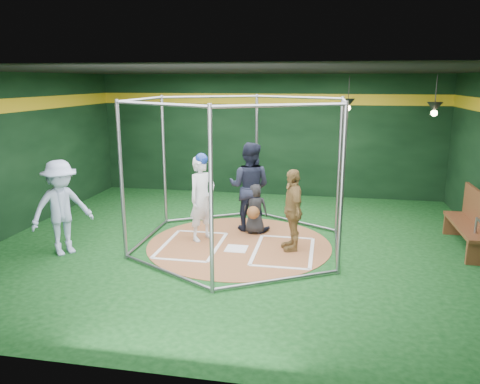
% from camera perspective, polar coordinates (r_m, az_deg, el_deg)
% --- Properties ---
extents(room_shell, '(10.10, 9.10, 3.53)m').
position_cam_1_polar(room_shell, '(9.34, -0.10, 3.78)').
color(room_shell, '#0B3410').
rests_on(room_shell, ground).
extents(clay_disc, '(3.80, 3.80, 0.01)m').
position_cam_1_polar(clay_disc, '(9.78, -0.11, -6.38)').
color(clay_disc, '#965B36').
rests_on(clay_disc, ground).
extents(home_plate, '(0.43, 0.43, 0.01)m').
position_cam_1_polar(home_plate, '(9.50, -0.45, -6.92)').
color(home_plate, white).
rests_on(home_plate, clay_disc).
extents(batter_box_left, '(1.17, 1.77, 0.01)m').
position_cam_1_polar(batter_box_left, '(9.76, -5.91, -6.43)').
color(batter_box_left, white).
rests_on(batter_box_left, clay_disc).
extents(batter_box_right, '(1.17, 1.77, 0.01)m').
position_cam_1_polar(batter_box_right, '(9.42, 5.34, -7.16)').
color(batter_box_right, white).
rests_on(batter_box_right, clay_disc).
extents(batting_cage, '(4.05, 4.67, 3.00)m').
position_cam_1_polar(batting_cage, '(9.37, -0.11, 2.24)').
color(batting_cage, gray).
rests_on(batting_cage, ground).
extents(pendant_lamp_near, '(0.34, 0.34, 0.90)m').
position_cam_1_polar(pendant_lamp_near, '(12.65, 13.05, 10.49)').
color(pendant_lamp_near, black).
rests_on(pendant_lamp_near, room_shell).
extents(pendant_lamp_far, '(0.34, 0.34, 0.90)m').
position_cam_1_polar(pendant_lamp_far, '(11.28, 22.64, 9.48)').
color(pendant_lamp_far, black).
rests_on(pendant_lamp_far, room_shell).
extents(batter_figure, '(0.73, 0.78, 1.86)m').
position_cam_1_polar(batter_figure, '(9.82, -4.64, -0.66)').
color(batter_figure, silver).
rests_on(batter_figure, clay_disc).
extents(visitor_leopard, '(0.67, 1.04, 1.64)m').
position_cam_1_polar(visitor_leopard, '(9.31, 6.41, -2.16)').
color(visitor_leopard, '#B18B4C').
rests_on(visitor_leopard, clay_disc).
extents(catcher_figure, '(0.59, 0.60, 1.12)m').
position_cam_1_polar(catcher_figure, '(10.29, 1.82, -2.06)').
color(catcher_figure, black).
rests_on(catcher_figure, clay_disc).
extents(umpire, '(1.05, 0.86, 1.99)m').
position_cam_1_polar(umpire, '(10.44, 1.16, 0.65)').
color(umpire, black).
rests_on(umpire, clay_disc).
extents(bystander_blue, '(1.28, 1.37, 1.86)m').
position_cam_1_polar(bystander_blue, '(9.65, -20.93, -1.82)').
color(bystander_blue, '#AABAE0').
rests_on(bystander_blue, ground).
extents(dugout_bench, '(0.47, 2.01, 1.17)m').
position_cam_1_polar(dugout_bench, '(10.46, 26.50, -3.10)').
color(dugout_bench, brown).
rests_on(dugout_bench, ground).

